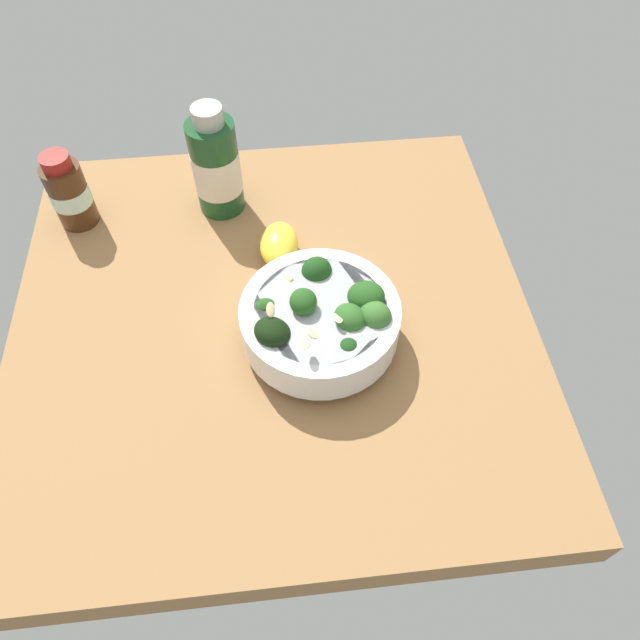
# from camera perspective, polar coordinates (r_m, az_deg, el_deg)

# --- Properties ---
(ground_plane) EXTENTS (0.64, 0.64, 0.05)m
(ground_plane) POSITION_cam_1_polar(r_m,az_deg,el_deg) (0.76, -4.46, -0.36)
(ground_plane) COLOR #996D42
(bowl_of_broccoli) EXTENTS (0.18, 0.18, 0.09)m
(bowl_of_broccoli) POSITION_cam_1_polar(r_m,az_deg,el_deg) (0.68, 0.10, 0.06)
(bowl_of_broccoli) COLOR white
(bowl_of_broccoli) RESTS_ON ground_plane
(lemon_wedge) EXTENTS (0.06, 0.08, 0.04)m
(lemon_wedge) POSITION_cam_1_polar(r_m,az_deg,el_deg) (0.79, -3.92, 7.18)
(lemon_wedge) COLOR yellow
(lemon_wedge) RESTS_ON ground_plane
(bottle_tall) EXTENTS (0.06, 0.06, 0.16)m
(bottle_tall) POSITION_cam_1_polar(r_m,az_deg,el_deg) (0.84, -9.88, 14.24)
(bottle_tall) COLOR #194723
(bottle_tall) RESTS_ON ground_plane
(bottle_short) EXTENTS (0.05, 0.05, 0.11)m
(bottle_short) POSITION_cam_1_polar(r_m,az_deg,el_deg) (0.88, -22.81, 11.15)
(bottle_short) COLOR #472814
(bottle_short) RESTS_ON ground_plane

